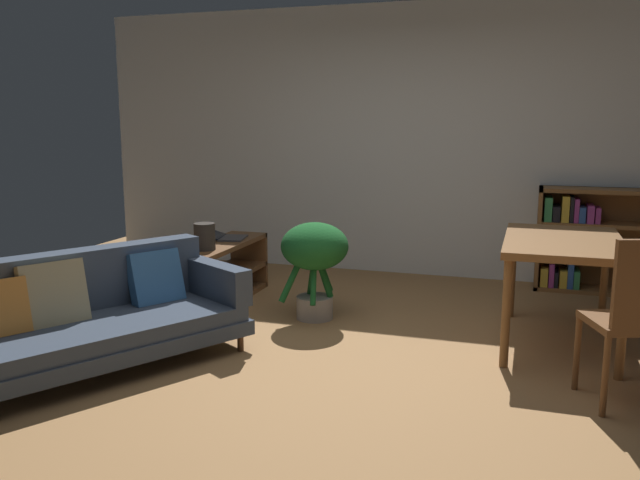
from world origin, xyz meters
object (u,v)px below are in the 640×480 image
at_px(desk_speaker, 205,237).
at_px(bookshelf, 604,240).
at_px(media_console, 221,273).
at_px(open_laptop, 225,236).
at_px(potted_floor_plant, 315,255).
at_px(fabric_couch, 87,315).
at_px(dining_chair_near, 639,313).
at_px(dining_table, 563,251).

xyz_separation_m(desk_speaker, bookshelf, (3.18, 1.71, -0.15)).
height_order(media_console, desk_speaker, desk_speaker).
bearing_deg(open_laptop, potted_floor_plant, -23.69).
xyz_separation_m(fabric_couch, desk_speaker, (0.14, 1.34, 0.29)).
bearing_deg(open_laptop, desk_speaker, -82.72).
bearing_deg(media_console, potted_floor_plant, -14.09).
bearing_deg(bookshelf, dining_chair_near, -91.59).
xyz_separation_m(open_laptop, bookshelf, (3.24, 1.20, -0.06)).
height_order(fabric_couch, potted_floor_plant, potted_floor_plant).
distance_m(open_laptop, bookshelf, 3.46).
bearing_deg(dining_chair_near, open_laptop, 155.17).
height_order(media_console, dining_table, dining_table).
bearing_deg(bookshelf, media_console, -156.32).
bearing_deg(dining_table, desk_speaker, -179.32).
relative_size(dining_table, bookshelf, 0.88).
height_order(fabric_couch, open_laptop, fabric_couch).
bearing_deg(dining_chair_near, media_console, 157.87).
xyz_separation_m(dining_chair_near, bookshelf, (0.07, 2.67, -0.07)).
bearing_deg(dining_table, potted_floor_plant, 178.62).
bearing_deg(dining_table, open_laptop, 170.38).
height_order(open_laptop, bookshelf, bookshelf).
relative_size(media_console, bookshelf, 0.86).
distance_m(media_console, potted_floor_plant, 1.00).
relative_size(fabric_couch, desk_speaker, 9.33).
relative_size(fabric_couch, dining_chair_near, 2.13).
bearing_deg(dining_chair_near, fabric_couch, -173.33).
height_order(fabric_couch, bookshelf, bookshelf).
bearing_deg(fabric_couch, dining_chair_near, 6.67).
xyz_separation_m(potted_floor_plant, dining_chair_near, (2.18, -1.03, 0.02)).
relative_size(media_console, potted_floor_plant, 1.57).
height_order(dining_table, dining_chair_near, dining_chair_near).
distance_m(fabric_couch, open_laptop, 1.86).
relative_size(media_console, dining_table, 0.97).
relative_size(fabric_couch, potted_floor_plant, 2.64).
height_order(dining_table, bookshelf, bookshelf).
distance_m(open_laptop, dining_table, 2.85).
bearing_deg(bookshelf, open_laptop, -159.65).
xyz_separation_m(fabric_couch, open_laptop, (0.08, 1.85, 0.20)).
relative_size(dining_table, dining_chair_near, 1.30).
bearing_deg(fabric_couch, media_console, 85.55).
distance_m(fabric_couch, desk_speaker, 1.38).
bearing_deg(open_laptop, fabric_couch, -92.45).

